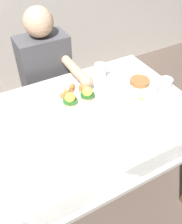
% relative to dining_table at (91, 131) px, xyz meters
% --- Properties ---
extents(ground_plane, '(6.00, 6.00, 0.00)m').
position_rel_dining_table_xyz_m(ground_plane, '(0.00, 0.00, -0.63)').
color(ground_plane, brown).
extents(dining_table, '(1.20, 0.90, 0.74)m').
position_rel_dining_table_xyz_m(dining_table, '(0.00, 0.00, 0.00)').
color(dining_table, white).
rests_on(dining_table, ground_plane).
extents(eggs_benedict_plate, '(0.27, 0.27, 0.08)m').
position_rel_dining_table_xyz_m(eggs_benedict_plate, '(0.01, 0.16, 0.13)').
color(eggs_benedict_plate, white).
rests_on(eggs_benedict_plate, dining_table).
extents(fruit_bowl, '(0.12, 0.12, 0.06)m').
position_rel_dining_table_xyz_m(fruit_bowl, '(0.27, -0.06, 0.14)').
color(fruit_bowl, white).
rests_on(fruit_bowl, dining_table).
extents(coffee_mug, '(0.11, 0.08, 0.09)m').
position_rel_dining_table_xyz_m(coffee_mug, '(0.24, 0.31, 0.16)').
color(coffee_mug, white).
rests_on(coffee_mug, dining_table).
extents(fork, '(0.14, 0.09, 0.00)m').
position_rel_dining_table_xyz_m(fork, '(-0.37, 0.15, 0.11)').
color(fork, silver).
rests_on(fork, dining_table).
extents(water_glass_near, '(0.07, 0.07, 0.13)m').
position_rel_dining_table_xyz_m(water_glass_near, '(0.46, -0.05, 0.16)').
color(water_glass_near, silver).
rests_on(water_glass_near, dining_table).
extents(side_plate, '(0.20, 0.20, 0.04)m').
position_rel_dining_table_xyz_m(side_plate, '(0.41, 0.12, 0.12)').
color(side_plate, white).
rests_on(side_plate, dining_table).
extents(diner_person, '(0.34, 0.54, 1.14)m').
position_rel_dining_table_xyz_m(diner_person, '(-0.02, 0.60, 0.02)').
color(diner_person, '#33333D').
rests_on(diner_person, ground_plane).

